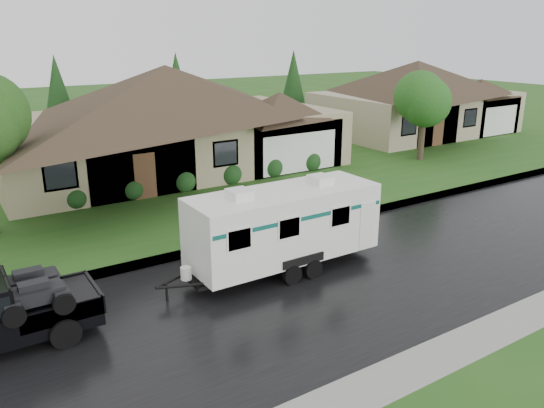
{
  "coord_description": "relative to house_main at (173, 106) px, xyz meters",
  "views": [
    {
      "loc": [
        -8.96,
        -13.61,
        7.33
      ],
      "look_at": [
        1.09,
        2.0,
        1.36
      ],
      "focal_mm": 35.0,
      "sensor_mm": 36.0,
      "label": 1
    }
  ],
  "objects": [
    {
      "name": "road",
      "position": [
        -2.29,
        -15.84,
        -3.59
      ],
      "size": [
        140.0,
        8.0,
        0.01
      ],
      "primitive_type": "cube",
      "color": "black",
      "rests_on": "ground"
    },
    {
      "name": "lawn",
      "position": [
        -2.29,
        1.16,
        -3.52
      ],
      "size": [
        140.0,
        26.0,
        0.15
      ],
      "primitive_type": "cube",
      "color": "#24561A",
      "rests_on": "ground"
    },
    {
      "name": "curb",
      "position": [
        -2.29,
        -11.59,
        -3.52
      ],
      "size": [
        140.0,
        0.5,
        0.15
      ],
      "primitive_type": "cube",
      "color": "gray",
      "rests_on": "ground"
    },
    {
      "name": "travel_trailer",
      "position": [
        -2.35,
        -14.32,
        -2.03
      ],
      "size": [
        6.58,
        2.31,
        2.95
      ],
      "color": "white",
      "rests_on": "ground"
    },
    {
      "name": "house_main",
      "position": [
        0.0,
        0.0,
        0.0
      ],
      "size": [
        19.44,
        10.8,
        6.9
      ],
      "color": "tan",
      "rests_on": "lawn"
    },
    {
      "name": "tree_right_green",
      "position": [
        13.05,
        -6.1,
        0.07
      ],
      "size": [
        3.06,
        3.06,
        5.07
      ],
      "color": "#382B1E",
      "rests_on": "lawn"
    },
    {
      "name": "shrub_row",
      "position": [
        -0.29,
        -4.54,
        -2.94
      ],
      "size": [
        13.6,
        1.0,
        1.0
      ],
      "color": "#143814",
      "rests_on": "lawn"
    },
    {
      "name": "house_neighbor",
      "position": [
        19.97,
        0.5,
        -0.27
      ],
      "size": [
        15.12,
        9.72,
        6.45
      ],
      "color": "tan",
      "rests_on": "lawn"
    },
    {
      "name": "ground",
      "position": [
        -2.29,
        -13.84,
        -3.59
      ],
      "size": [
        140.0,
        140.0,
        0.0
      ],
      "primitive_type": "plane",
      "color": "#24561A",
      "rests_on": "ground"
    }
  ]
}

